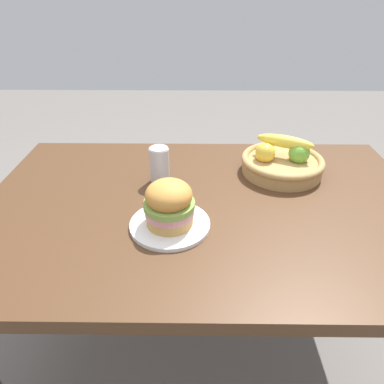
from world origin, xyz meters
name	(u,v)px	position (x,y,z in m)	size (l,w,h in m)	color
ground_plane	(202,349)	(0.00, 0.00, 0.00)	(8.00, 8.00, 0.00)	slate
dining_table	(205,228)	(0.00, 0.00, 0.65)	(1.40, 0.90, 0.75)	#4C301C
plate	(170,224)	(-0.10, -0.12, 0.76)	(0.23, 0.23, 0.01)	white
sandwich	(169,204)	(-0.10, -0.12, 0.83)	(0.14, 0.14, 0.13)	tan
soda_can	(160,165)	(-0.15, 0.13, 0.81)	(0.07, 0.07, 0.13)	silver
fruit_basket	(282,162)	(0.28, 0.20, 0.79)	(0.29, 0.29, 0.14)	tan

